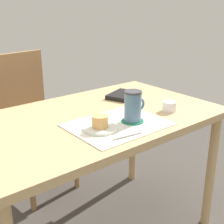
{
  "coord_description": "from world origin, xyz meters",
  "views": [
    {
      "loc": [
        -0.81,
        -1.15,
        1.25
      ],
      "look_at": [
        0.02,
        -0.12,
        0.77
      ],
      "focal_mm": 50.0,
      "sensor_mm": 36.0,
      "label": 1
    }
  ],
  "objects": [
    {
      "name": "sugar_bowl",
      "position": [
        0.34,
        -0.19,
        0.74
      ],
      "size": [
        0.07,
        0.07,
        0.05
      ],
      "primitive_type": "cylinder",
      "color": "white",
      "rests_on": "dining_table"
    },
    {
      "name": "small_book",
      "position": [
        0.31,
        0.14,
        0.73
      ],
      "size": [
        0.21,
        0.18,
        0.02
      ],
      "primitive_type": "cube",
      "rotation": [
        0.0,
        0.0,
        0.37
      ],
      "color": "black",
      "rests_on": "dining_table"
    },
    {
      "name": "dining_table",
      "position": [
        0.0,
        0.0,
        0.64
      ],
      "size": [
        1.25,
        0.75,
        0.72
      ],
      "color": "tan",
      "rests_on": "ground_plane"
    },
    {
      "name": "coffee_mug",
      "position": [
        0.09,
        -0.18,
        0.8
      ],
      "size": [
        0.11,
        0.08,
        0.14
      ],
      "color": "slate",
      "rests_on": "coffee_coaster"
    },
    {
      "name": "pastry_plate",
      "position": [
        -0.08,
        -0.17,
        0.73
      ],
      "size": [
        0.14,
        0.14,
        0.01
      ],
      "primitive_type": "cylinder",
      "color": "silver",
      "rests_on": "placemat"
    },
    {
      "name": "coffee_coaster",
      "position": [
        0.09,
        -0.18,
        0.73
      ],
      "size": [
        0.1,
        0.1,
        0.0
      ],
      "primitive_type": "cylinder",
      "color": "#196B4C",
      "rests_on": "placemat"
    },
    {
      "name": "wooden_chair",
      "position": [
        -0.01,
        0.71,
        0.5
      ],
      "size": [
        0.47,
        0.47,
        0.92
      ],
      "rotation": [
        0.0,
        0.0,
        3.26
      ],
      "color": "#997047",
      "rests_on": "ground_plane"
    },
    {
      "name": "teaspoon",
      "position": [
        -0.04,
        -0.29,
        0.73
      ],
      "size": [
        0.13,
        0.03,
        0.01
      ],
      "primitive_type": "cylinder",
      "rotation": [
        0.0,
        1.57,
        -0.15
      ],
      "color": "silver",
      "rests_on": "placemat"
    },
    {
      "name": "placemat",
      "position": [
        0.02,
        -0.16,
        0.72
      ],
      "size": [
        0.43,
        0.33,
        0.0
      ],
      "primitive_type": "cube",
      "color": "silver",
      "rests_on": "dining_table"
    },
    {
      "name": "pastry",
      "position": [
        -0.08,
        -0.17,
        0.76
      ],
      "size": [
        0.07,
        0.07,
        0.05
      ],
      "primitive_type": "cylinder",
      "color": "#E0A860",
      "rests_on": "pastry_plate"
    }
  ]
}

